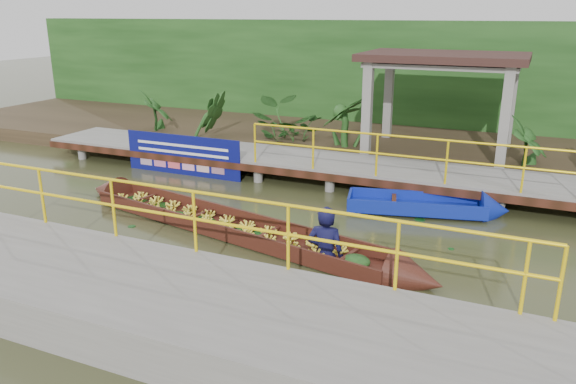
% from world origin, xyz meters
% --- Properties ---
extents(ground, '(80.00, 80.00, 0.00)m').
position_xyz_m(ground, '(0.00, 0.00, 0.00)').
color(ground, '#2F351A').
rests_on(ground, ground).
extents(land_strip, '(30.00, 8.00, 0.45)m').
position_xyz_m(land_strip, '(0.00, 7.50, 0.23)').
color(land_strip, '#2E2317').
rests_on(land_strip, ground).
extents(far_dock, '(16.00, 2.06, 1.66)m').
position_xyz_m(far_dock, '(0.02, 3.43, 0.48)').
color(far_dock, slate).
rests_on(far_dock, ground).
extents(near_dock, '(18.00, 2.40, 1.73)m').
position_xyz_m(near_dock, '(1.00, -4.20, 0.30)').
color(near_dock, slate).
rests_on(near_dock, ground).
extents(pavilion, '(4.40, 3.00, 3.00)m').
position_xyz_m(pavilion, '(3.00, 6.30, 2.82)').
color(pavilion, slate).
rests_on(pavilion, ground).
extents(foliage_backdrop, '(30.00, 0.80, 4.00)m').
position_xyz_m(foliage_backdrop, '(0.00, 10.00, 2.00)').
color(foliage_backdrop, '#163A12').
rests_on(foliage_backdrop, ground).
extents(vendor_boat, '(8.90, 2.70, 2.27)m').
position_xyz_m(vendor_boat, '(0.58, -0.83, 0.31)').
color(vendor_boat, '#3A180F').
rests_on(vendor_boat, ground).
extents(moored_blue_boat, '(3.59, 1.66, 0.83)m').
position_xyz_m(moored_blue_boat, '(4.11, 2.19, 0.15)').
color(moored_blue_boat, navy).
rests_on(moored_blue_boat, ground).
extents(blue_banner, '(3.57, 0.04, 1.11)m').
position_xyz_m(blue_banner, '(-3.19, 2.48, 0.56)').
color(blue_banner, '#0B0F5F').
rests_on(blue_banner, ground).
extents(tropical_plants, '(14.16, 1.16, 1.46)m').
position_xyz_m(tropical_plants, '(0.12, 5.30, 1.18)').
color(tropical_plants, '#163A12').
rests_on(tropical_plants, ground).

